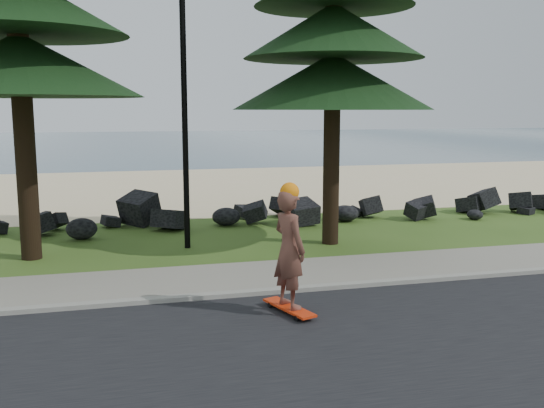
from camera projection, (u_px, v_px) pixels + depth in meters
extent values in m
plane|color=#35531A|center=(207.00, 285.00, 11.55)|extent=(160.00, 160.00, 0.00)
cube|color=black|center=(262.00, 388.00, 7.24)|extent=(160.00, 7.00, 0.02)
cube|color=gray|center=(214.00, 296.00, 10.68)|extent=(160.00, 0.20, 0.10)
cube|color=gray|center=(205.00, 280.00, 11.73)|extent=(160.00, 2.00, 0.08)
cube|color=beige|center=(157.00, 188.00, 25.42)|extent=(160.00, 15.00, 0.01)
cube|color=#334F61|center=(132.00, 142.00, 60.33)|extent=(160.00, 58.00, 0.01)
cylinder|color=black|center=(184.00, 79.00, 13.98)|extent=(0.14, 0.14, 8.00)
cube|color=red|center=(289.00, 308.00, 9.87)|extent=(0.64, 1.18, 0.04)
imported|color=brown|center=(289.00, 249.00, 9.72)|extent=(0.66, 0.81, 1.92)
sphere|color=orange|center=(290.00, 192.00, 9.57)|extent=(0.31, 0.31, 0.31)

